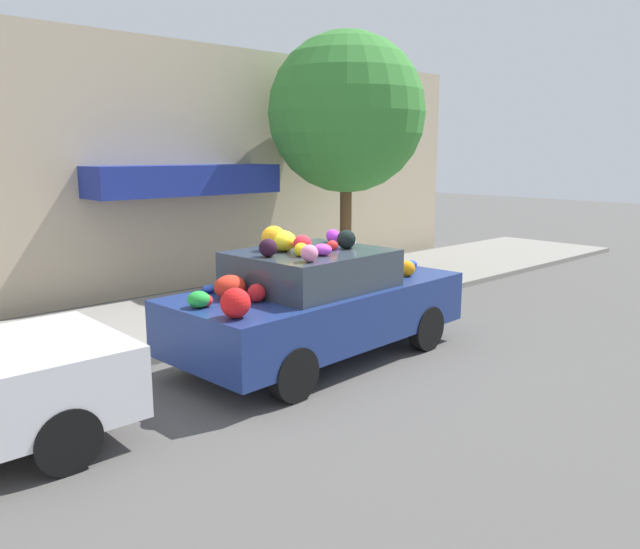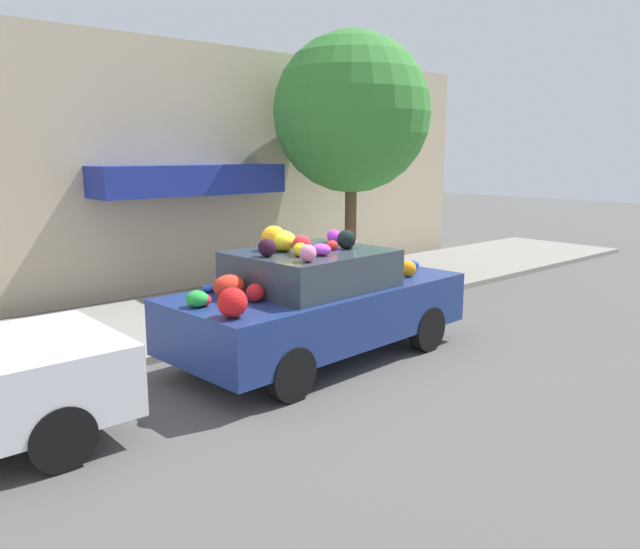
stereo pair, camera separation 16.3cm
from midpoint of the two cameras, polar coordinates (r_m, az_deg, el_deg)
The scene contains 6 objects.
ground_plane at distance 8.44m, azimuth -0.03°, elevation -7.40°, with size 60.00×60.00×0.00m, color #565451.
sidewalk_curb at distance 10.51m, azimuth -9.86°, elevation -3.53°, with size 24.00×3.20×0.10m.
building_facade at distance 12.15m, azimuth -15.61°, elevation 9.20°, with size 18.00×1.20×4.75m.
street_tree at distance 12.85m, azimuth 3.28°, elevation 14.49°, with size 3.16×3.16×4.93m.
fire_hydrant at distance 10.76m, azimuth 0.88°, elevation -0.85°, with size 0.20×0.20×0.70m.
art_car at distance 8.10m, azimuth 0.30°, elevation -2.47°, with size 4.16×2.00×1.77m.
Camera 2 is at (-5.25, -6.04, 2.67)m, focal length 35.00 mm.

